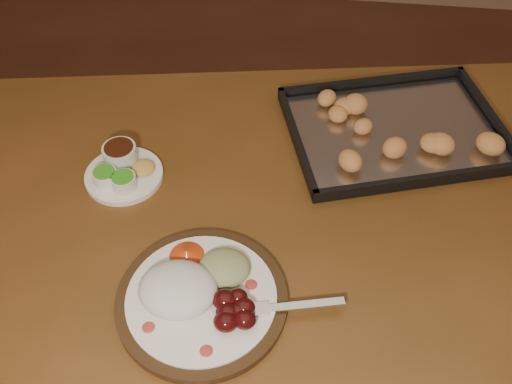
# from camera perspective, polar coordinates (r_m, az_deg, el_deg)

# --- Properties ---
(ground) EXTENTS (4.00, 4.00, 0.00)m
(ground) POSITION_cam_1_polar(r_m,az_deg,el_deg) (1.73, 4.22, -15.67)
(ground) COLOR brown
(ground) RESTS_ON ground
(dining_table) EXTENTS (1.63, 1.14, 0.75)m
(dining_table) POSITION_cam_1_polar(r_m,az_deg,el_deg) (1.10, -2.21, -6.37)
(dining_table) COLOR brown
(dining_table) RESTS_ON ground
(dinner_plate) EXTENTS (0.36, 0.27, 0.06)m
(dinner_plate) POSITION_cam_1_polar(r_m,az_deg,el_deg) (0.91, -5.70, -10.09)
(dinner_plate) COLOR #321D0D
(dinner_plate) RESTS_ON dining_table
(condiment_saucer) EXTENTS (0.15, 0.15, 0.05)m
(condiment_saucer) POSITION_cam_1_polar(r_m,az_deg,el_deg) (1.11, -13.27, 2.19)
(condiment_saucer) COLOR white
(condiment_saucer) RESTS_ON dining_table
(baking_tray) EXTENTS (0.50, 0.43, 0.04)m
(baking_tray) POSITION_cam_1_polar(r_m,az_deg,el_deg) (1.21, 13.75, 6.19)
(baking_tray) COLOR black
(baking_tray) RESTS_ON dining_table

